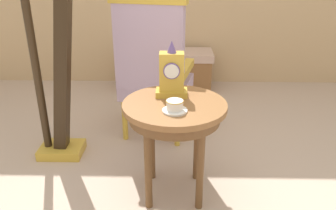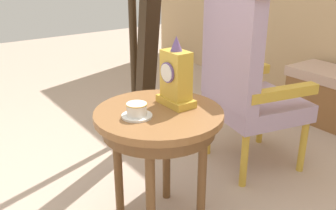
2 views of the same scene
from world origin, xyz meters
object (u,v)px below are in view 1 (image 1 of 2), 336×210
armchair (154,69)px  harp (55,67)px  side_table (175,116)px  teacup_left (175,106)px  window_bench (168,70)px  mantel_clock (172,74)px

armchair → harp: bearing=-154.8°
side_table → teacup_left: teacup_left is taller
window_bench → mantel_clock: bearing=-88.1°
teacup_left → harp: harp is taller
teacup_left → mantel_clock: (-0.02, 0.23, 0.10)m
teacup_left → window_bench: teacup_left is taller
window_bench → harp: bearing=-117.7°
armchair → mantel_clock: bearing=-77.0°
harp → teacup_left: bearing=-33.9°
harp → mantel_clock: bearing=-21.9°
mantel_clock → armchair: armchair is taller
teacup_left → armchair: bearing=100.9°
side_table → mantel_clock: (-0.02, 0.11, 0.22)m
window_bench → armchair: bearing=-94.5°
teacup_left → mantel_clock: size_ratio=0.41×
mantel_clock → harp: 0.88m
side_table → window_bench: size_ratio=0.63×
side_table → window_bench: bearing=92.4°
mantel_clock → harp: (-0.81, 0.33, -0.06)m
mantel_clock → teacup_left: bearing=-85.1°
side_table → harp: bearing=152.1°
side_table → harp: (-0.83, 0.44, 0.16)m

